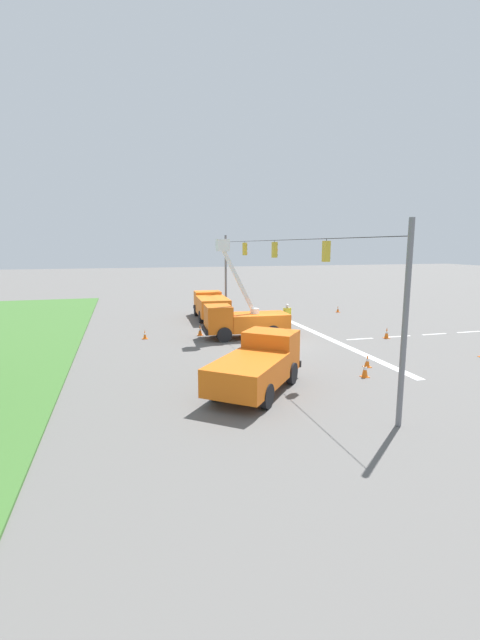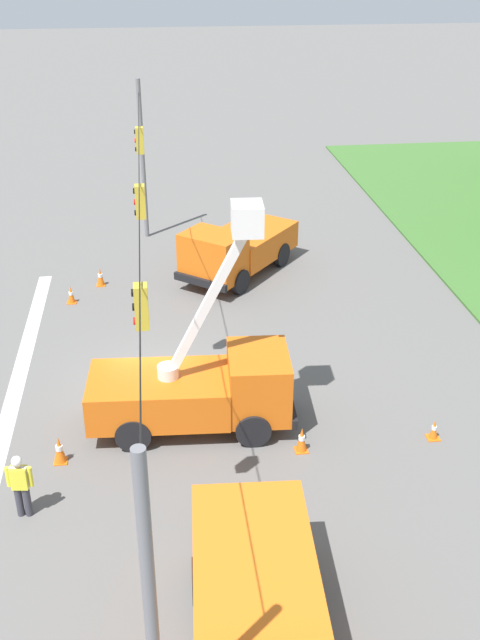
{
  "view_description": "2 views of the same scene",
  "coord_description": "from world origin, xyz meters",
  "px_view_note": "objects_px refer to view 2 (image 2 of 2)",
  "views": [
    {
      "loc": [
        -25.25,
        9.2,
        6.3
      ],
      "look_at": [
        -0.25,
        2.3,
        1.76
      ],
      "focal_mm": 24.0,
      "sensor_mm": 36.0,
      "label": 1
    },
    {
      "loc": [
        20.43,
        0.35,
        12.78
      ],
      "look_at": [
        -1.3,
        2.99,
        1.38
      ],
      "focal_mm": 42.0,
      "sensor_mm": 36.0,
      "label": 2
    }
  ],
  "objects_px": {
    "utility_truck_support_near": "(259,624)",
    "traffic_cone_foreground_right": "(59,449)",
    "utility_truck_bucket_lift": "(200,385)",
    "traffic_cone_foreground_left": "(71,295)",
    "road_worker": "(20,483)",
    "traffic_cone_lane_edge_b": "(100,277)",
    "traffic_cone_mid_left": "(434,430)",
    "traffic_cone_lane_edge_a": "(302,439)",
    "utility_truck_support_far": "(236,248)"
  },
  "relations": [
    {
      "from": "utility_truck_support_near",
      "to": "traffic_cone_foreground_right",
      "type": "relative_size",
      "value": 7.86
    },
    {
      "from": "utility_truck_bucket_lift",
      "to": "traffic_cone_foreground_left",
      "type": "xyz_separation_m",
      "value": [
        -8.67,
        -4.37,
        -1.02
      ]
    },
    {
      "from": "utility_truck_bucket_lift",
      "to": "road_worker",
      "type": "xyz_separation_m",
      "value": [
        3.26,
        -4.58,
        -0.36
      ]
    },
    {
      "from": "traffic_cone_lane_edge_b",
      "to": "traffic_cone_mid_left",
      "type": "bearing_deg",
      "value": 40.2
    },
    {
      "from": "traffic_cone_foreground_right",
      "to": "traffic_cone_foreground_left",
      "type": "bearing_deg",
      "value": -177.32
    },
    {
      "from": "traffic_cone_foreground_right",
      "to": "traffic_cone_mid_left",
      "type": "bearing_deg",
      "value": 88.92
    },
    {
      "from": "traffic_cone_foreground_left",
      "to": "traffic_cone_lane_edge_b",
      "type": "xyz_separation_m",
      "value": [
        -1.48,
        1.06,
        0.04
      ]
    },
    {
      "from": "traffic_cone_mid_left",
      "to": "traffic_cone_lane_edge_a",
      "type": "bearing_deg",
      "value": -88.33
    },
    {
      "from": "utility_truck_support_near",
      "to": "traffic_cone_lane_edge_a",
      "type": "bearing_deg",
      "value": 162.03
    },
    {
      "from": "traffic_cone_foreground_left",
      "to": "traffic_cone_foreground_right",
      "type": "relative_size",
      "value": 0.85
    },
    {
      "from": "utility_truck_support_far",
      "to": "traffic_cone_lane_edge_a",
      "type": "xyz_separation_m",
      "value": [
        12.12,
        0.4,
        -0.79
      ]
    },
    {
      "from": "traffic_cone_lane_edge_b",
      "to": "utility_truck_support_near",
      "type": "bearing_deg",
      "value": 11.7
    },
    {
      "from": "road_worker",
      "to": "traffic_cone_foreground_left",
      "type": "relative_size",
      "value": 2.53
    },
    {
      "from": "utility_truck_support_far",
      "to": "traffic_cone_foreground_right",
      "type": "bearing_deg",
      "value": -27.58
    },
    {
      "from": "utility_truck_support_far",
      "to": "traffic_cone_mid_left",
      "type": "relative_size",
      "value": 9.72
    },
    {
      "from": "utility_truck_support_far",
      "to": "road_worker",
      "type": "relative_size",
      "value": 3.41
    },
    {
      "from": "utility_truck_bucket_lift",
      "to": "traffic_cone_lane_edge_a",
      "type": "height_order",
      "value": "utility_truck_bucket_lift"
    },
    {
      "from": "utility_truck_support_far",
      "to": "traffic_cone_lane_edge_b",
      "type": "relative_size",
      "value": 7.75
    },
    {
      "from": "utility_truck_support_near",
      "to": "traffic_cone_mid_left",
      "type": "height_order",
      "value": "utility_truck_support_near"
    },
    {
      "from": "utility_truck_support_near",
      "to": "traffic_cone_foreground_left",
      "type": "relative_size",
      "value": 9.29
    },
    {
      "from": "utility_truck_bucket_lift",
      "to": "traffic_cone_foreground_left",
      "type": "distance_m",
      "value": 9.76
    },
    {
      "from": "traffic_cone_foreground_right",
      "to": "traffic_cone_mid_left",
      "type": "xyz_separation_m",
      "value": [
        0.2,
        10.4,
        -0.12
      ]
    },
    {
      "from": "traffic_cone_foreground_left",
      "to": "traffic_cone_mid_left",
      "type": "distance_m",
      "value": 14.84
    },
    {
      "from": "utility_truck_bucket_lift",
      "to": "traffic_cone_lane_edge_a",
      "type": "distance_m",
      "value": 3.24
    },
    {
      "from": "traffic_cone_foreground_right",
      "to": "traffic_cone_lane_edge_b",
      "type": "distance_m",
      "value": 11.42
    },
    {
      "from": "utility_truck_support_near",
      "to": "traffic_cone_lane_edge_b",
      "type": "xyz_separation_m",
      "value": [
        -18.4,
        -3.81,
        -0.84
      ]
    },
    {
      "from": "utility_truck_support_near",
      "to": "utility_truck_support_far",
      "type": "height_order",
      "value": "utility_truck_support_far"
    },
    {
      "from": "utility_truck_bucket_lift",
      "to": "traffic_cone_foreground_right",
      "type": "height_order",
      "value": "utility_truck_bucket_lift"
    },
    {
      "from": "utility_truck_bucket_lift",
      "to": "traffic_cone_lane_edge_b",
      "type": "xyz_separation_m",
      "value": [
        -10.15,
        -3.31,
        -0.97
      ]
    },
    {
      "from": "traffic_cone_foreground_left",
      "to": "traffic_cone_lane_edge_b",
      "type": "distance_m",
      "value": 1.82
    },
    {
      "from": "road_worker",
      "to": "traffic_cone_foreground_right",
      "type": "height_order",
      "value": "road_worker"
    },
    {
      "from": "traffic_cone_foreground_left",
      "to": "traffic_cone_lane_edge_b",
      "type": "bearing_deg",
      "value": 144.56
    },
    {
      "from": "utility_truck_support_far",
      "to": "traffic_cone_mid_left",
      "type": "bearing_deg",
      "value": 19.37
    },
    {
      "from": "traffic_cone_mid_left",
      "to": "utility_truck_bucket_lift",
      "type": "bearing_deg",
      "value": -102.6
    },
    {
      "from": "utility_truck_support_far",
      "to": "road_worker",
      "type": "height_order",
      "value": "utility_truck_support_far"
    },
    {
      "from": "utility_truck_bucket_lift",
      "to": "utility_truck_support_far",
      "type": "height_order",
      "value": "utility_truck_bucket_lift"
    },
    {
      "from": "traffic_cone_foreground_right",
      "to": "utility_truck_bucket_lift",
      "type": "bearing_deg",
      "value": 107.83
    },
    {
      "from": "road_worker",
      "to": "traffic_cone_lane_edge_b",
      "type": "relative_size",
      "value": 2.27
    },
    {
      "from": "road_worker",
      "to": "utility_truck_bucket_lift",
      "type": "bearing_deg",
      "value": 125.39
    },
    {
      "from": "traffic_cone_mid_left",
      "to": "traffic_cone_lane_edge_a",
      "type": "height_order",
      "value": "traffic_cone_lane_edge_a"
    },
    {
      "from": "utility_truck_support_far",
      "to": "traffic_cone_foreground_left",
      "type": "height_order",
      "value": "utility_truck_support_far"
    },
    {
      "from": "utility_truck_support_far",
      "to": "utility_truck_bucket_lift",
      "type": "bearing_deg",
      "value": -12.12
    },
    {
      "from": "traffic_cone_foreground_left",
      "to": "traffic_cone_lane_edge_b",
      "type": "relative_size",
      "value": 0.9
    },
    {
      "from": "road_worker",
      "to": "traffic_cone_foreground_left",
      "type": "distance_m",
      "value": 11.95
    },
    {
      "from": "road_worker",
      "to": "traffic_cone_foreground_left",
      "type": "height_order",
      "value": "road_worker"
    },
    {
      "from": "traffic_cone_foreground_right",
      "to": "traffic_cone_lane_edge_a",
      "type": "relative_size",
      "value": 1.08
    },
    {
      "from": "utility_truck_support_near",
      "to": "traffic_cone_foreground_left",
      "type": "height_order",
      "value": "utility_truck_support_near"
    },
    {
      "from": "traffic_cone_foreground_left",
      "to": "traffic_cone_mid_left",
      "type": "height_order",
      "value": "traffic_cone_foreground_left"
    },
    {
      "from": "traffic_cone_lane_edge_b",
      "to": "traffic_cone_foreground_left",
      "type": "bearing_deg",
      "value": -35.44
    },
    {
      "from": "utility_truck_support_near",
      "to": "traffic_cone_mid_left",
      "type": "bearing_deg",
      "value": 138.6
    }
  ]
}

